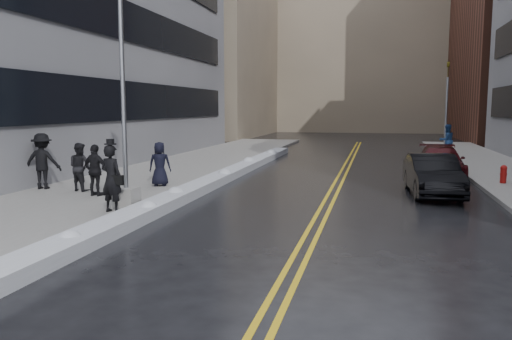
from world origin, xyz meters
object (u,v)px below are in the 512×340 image
Objects in this scene: pedestrian_d at (96,170)px; car_black at (433,175)px; traffic_signal at (446,104)px; car_maroon at (440,162)px; pedestrian_c at (160,164)px; pedestrian_b at (80,167)px; pedestrian_east at (447,140)px; pedestrian_fedora at (112,179)px; pedestrian_e at (42,161)px; lamppost at (124,129)px; fire_hydrant at (504,173)px.

pedestrian_d is 0.39× the size of car_black.
car_maroon is at bearing -97.98° from traffic_signal.
traffic_signal is 3.39× the size of pedestrian_d.
pedestrian_c is 12.51m from car_maroon.
car_black is (10.08, 1.13, -0.26)m from pedestrian_c.
pedestrian_b is 12.73m from car_black.
pedestrian_east is at bearing -114.80° from pedestrian_b.
pedestrian_e is (-4.65, 3.20, 0.05)m from pedestrian_fedora.
pedestrian_east is 0.44× the size of car_black.
traffic_signal is 3.06× the size of pedestrian_fedora.
pedestrian_d is at bearing -165.89° from car_black.
pedestrian_d reaches higher than pedestrian_b.
traffic_signal reaches higher than car_black.
pedestrian_fedora is (-0.05, -0.73, -1.40)m from lamppost.
traffic_signal is at bearing -117.02° from pedestrian_east.
car_black is (12.40, 2.89, -0.28)m from pedestrian_b.
pedestrian_d is (-1.91, 2.30, -0.10)m from pedestrian_fedora.
pedestrian_c is 4.28m from pedestrian_e.
pedestrian_c is at bearing -126.54° from pedestrian_b.
pedestrian_east is (16.26, 16.67, -0.04)m from pedestrian_e.
pedestrian_e reaches higher than fire_hydrant.
traffic_signal is 24.75m from pedestrian_d.
lamppost reaches higher than pedestrian_fedora.
lamppost is 4.46m from pedestrian_c.
pedestrian_e is 16.76m from car_maroon.
pedestrian_e is 0.46× the size of car_black.
pedestrian_b is at bearing -127.16° from traffic_signal.
lamppost is 1.70× the size of car_black.
pedestrian_b is 15.39m from car_maroon.
traffic_signal is 3.02× the size of pedestrian_east.
lamppost reaches higher than pedestrian_b.
pedestrian_b is (-3.03, 3.10, -0.10)m from pedestrian_fedora.
lamppost is at bearing -132.53° from car_maroon.
pedestrian_b is at bearing -33.50° from pedestrian_fedora.
car_maroon is (10.20, 10.95, -0.43)m from pedestrian_fedora.
traffic_signal is 25.67m from pedestrian_e.
pedestrian_east reaches higher than pedestrian_b.
traffic_signal is at bearing -144.08° from pedestrian_e.
traffic_signal is 21.98m from pedestrian_c.
pedestrian_b is at bearing -159.88° from fire_hydrant.
pedestrian_c reaches higher than fire_hydrant.
car_black is (-2.98, -2.75, 0.19)m from fire_hydrant.
fire_hydrant is 11.18m from pedestrian_east.
car_maroon is at bearing -133.00° from pedestrian_b.
lamppost reaches higher than car_maroon.
fire_hydrant is 0.42× the size of pedestrian_b.
traffic_signal is at bearing 77.62° from car_black.
pedestrian_fedora reaches higher than pedestrian_b.
pedestrian_e reaches higher than pedestrian_fedora.
pedestrian_e reaches higher than pedestrian_d.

